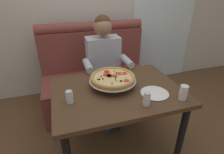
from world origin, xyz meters
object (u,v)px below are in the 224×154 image
dining_table (117,98)px  shaker_pepper_flakes (70,98)px  patio_chair (146,40)px  drinking_glass (183,93)px  shaker_oregano (147,100)px  plate_near_left (155,92)px  diner_main (105,65)px  booth_bench (97,78)px  pizza (113,78)px

dining_table → shaker_pepper_flakes: bearing=-169.7°
dining_table → patio_chair: bearing=56.7°
shaker_pepper_flakes → drinking_glass: (0.89, -0.22, 0.01)m
shaker_oregano → patio_chair: 2.63m
shaker_oregano → drinking_glass: drinking_glass is taller
plate_near_left → patio_chair: bearing=64.4°
diner_main → drinking_glass: bearing=-66.4°
shaker_pepper_flakes → drinking_glass: bearing=-14.2°
booth_bench → dining_table: booth_bench is taller
plate_near_left → drinking_glass: (0.18, -0.14, 0.04)m
booth_bench → patio_chair: size_ratio=1.68×
booth_bench → shaker_pepper_flakes: bearing=-113.9°
shaker_oregano → drinking_glass: 0.32m
booth_bench → drinking_glass: 1.33m
drinking_glass → shaker_pepper_flakes: bearing=165.8°
shaker_pepper_flakes → plate_near_left: size_ratio=0.43×
booth_bench → drinking_glass: booth_bench is taller
dining_table → pizza: 0.19m
pizza → diner_main: bearing=81.7°
diner_main → plate_near_left: (0.23, -0.78, 0.04)m
pizza → shaker_pepper_flakes: bearing=-160.1°
shaker_pepper_flakes → plate_near_left: shaker_pepper_flakes is taller
booth_bench → diner_main: diner_main is taller
diner_main → shaker_oregano: size_ratio=11.45×
drinking_glass → patio_chair: (0.88, 2.34, -0.26)m
patio_chair → diner_main: bearing=-132.0°
shaker_pepper_flakes → shaker_oregano: 0.60m
diner_main → shaker_pepper_flakes: size_ratio=12.25×
booth_bench → plate_near_left: bearing=-74.7°
dining_table → drinking_glass: 0.57m
plate_near_left → drinking_glass: 0.23m
pizza → shaker_oregano: pizza is taller
pizza → plate_near_left: (0.31, -0.23, -0.07)m
booth_bench → plate_near_left: (0.29, -1.04, 0.35)m
diner_main → drinking_glass: (0.40, -0.92, 0.08)m
shaker_oregano → patio_chair: size_ratio=0.13×
dining_table → shaker_oregano: (0.14, -0.29, 0.14)m
plate_near_left → shaker_oregano: bearing=-138.6°
shaker_pepper_flakes → plate_near_left: 0.72m
booth_bench → shaker_oregano: booth_bench is taller
diner_main → plate_near_left: 0.81m
dining_table → shaker_pepper_flakes: (-0.43, -0.08, 0.14)m
diner_main → pizza: 0.57m
shaker_oregano → plate_near_left: shaker_oregano is taller
shaker_pepper_flakes → patio_chair: patio_chair is taller
booth_bench → shaker_oregano: 1.24m
dining_table → diner_main: (0.06, 0.62, 0.07)m
pizza → shaker_oregano: size_ratio=3.85×
booth_bench → patio_chair: booth_bench is taller
patio_chair → booth_bench: bearing=-139.2°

